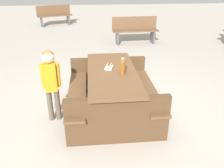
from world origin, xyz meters
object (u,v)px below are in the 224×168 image
object	(u,v)px
soda_bottle	(123,67)
hotdog_tray	(109,67)
park_bench_far	(54,15)
park_bench_mid	(135,30)
picnic_table	(112,88)
child_in_coat	(51,77)

from	to	relation	value
soda_bottle	hotdog_tray	world-z (taller)	soda_bottle
park_bench_far	park_bench_mid	bearing A→B (deg)	-137.81
picnic_table	child_in_coat	world-z (taller)	child_in_coat
soda_bottle	park_bench_mid	bearing A→B (deg)	-13.50
hotdog_tray	child_in_coat	bearing A→B (deg)	104.70
soda_bottle	child_in_coat	world-z (taller)	child_in_coat
picnic_table	park_bench_far	xyz separation A→B (m)	(7.60, 1.81, 0.00)
park_bench_far	child_in_coat	bearing A→B (deg)	-173.48
child_in_coat	park_bench_mid	xyz separation A→B (m)	(4.38, -2.13, -0.29)
child_in_coat	soda_bottle	bearing A→B (deg)	-91.44
hotdog_tray	picnic_table	bearing A→B (deg)	-163.15
hotdog_tray	park_bench_mid	size ratio (longest dim) A/B	0.13
park_bench_far	soda_bottle	bearing A→B (deg)	-165.81
soda_bottle	park_bench_far	bearing A→B (deg)	14.19
picnic_table	child_in_coat	bearing A→B (deg)	97.09
picnic_table	hotdog_tray	world-z (taller)	hotdog_tray
hotdog_tray	child_in_coat	distance (m)	0.93
soda_bottle	park_bench_mid	distance (m)	4.56
picnic_table	park_bench_mid	bearing A→B (deg)	-15.74
soda_bottle	child_in_coat	distance (m)	1.08
hotdog_tray	park_bench_mid	distance (m)	4.34
soda_bottle	child_in_coat	xyz separation A→B (m)	(0.03, 1.07, -0.13)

